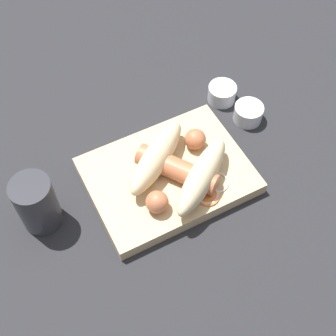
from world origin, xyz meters
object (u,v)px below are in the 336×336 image
Objects in this scene: food_tray at (168,176)px; condiment_cup_far at (222,94)px; bread_roll at (179,167)px; drink_glass at (37,204)px; condiment_cup_near at (248,114)px; sausage at (177,169)px.

food_tray is 0.20m from condiment_cup_far.
bread_roll is at bearing 38.61° from condiment_cup_far.
bread_roll is 2.00× the size of drink_glass.
condiment_cup_far is at bearing -166.95° from drink_glass.
condiment_cup_near is 0.53× the size of drink_glass.
condiment_cup_far is at bearing -142.18° from sausage.
condiment_cup_near is (-0.18, -0.06, -0.04)m from bread_roll.
condiment_cup_far is at bearing -75.20° from condiment_cup_near.
condiment_cup_near is (-0.18, -0.06, -0.03)m from sausage.
condiment_cup_near reaches higher than food_tray.
condiment_cup_near and condiment_cup_far have the same top height.
drink_glass reaches higher than condiment_cup_near.
condiment_cup_near is 0.06m from condiment_cup_far.
food_tray is at bearing 14.80° from condiment_cup_near.
sausage is at bearing 169.97° from drink_glass.
bread_roll is 0.22m from drink_glass.
sausage reaches higher than food_tray.
drink_glass is (0.21, -0.04, 0.01)m from sausage.
condiment_cup_near is at bearing -159.87° from bread_roll.
condiment_cup_far is 0.39m from drink_glass.
drink_glass is (0.39, 0.02, 0.03)m from condiment_cup_near.
bread_roll reaches higher than condiment_cup_far.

